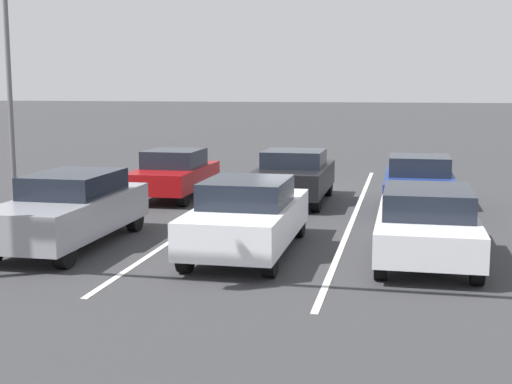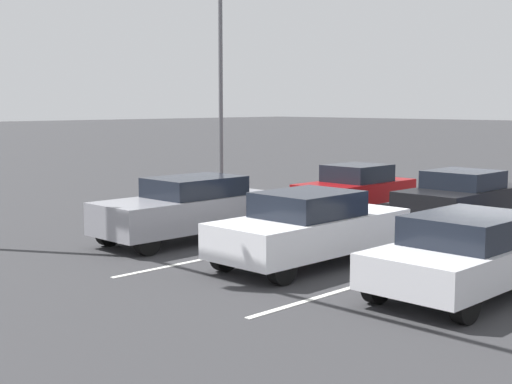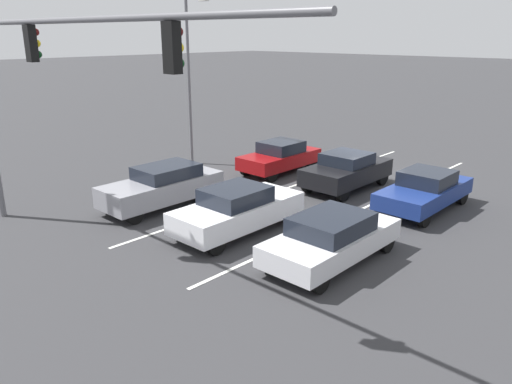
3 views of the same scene
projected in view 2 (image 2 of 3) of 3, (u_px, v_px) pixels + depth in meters
The scene contains 10 objects.
ground_plane at pixel (489, 220), 20.18m from camera, with size 240.00×240.00×0.00m, color #333335.
lane_stripe_left_divider at pixel (507, 241), 17.01m from camera, with size 0.12×17.39×0.01m, color silver.
lane_stripe_center_divider at pixel (380, 223), 19.56m from camera, with size 0.12×17.39×0.01m, color silver.
car_white_midlane_front at pixel (310, 227), 14.57m from camera, with size 1.81×4.52×1.50m.
car_silver_leftlane_front at pixel (471, 252), 12.27m from camera, with size 1.86×4.42×1.40m.
car_gray_rightlane_front at pixel (189, 208), 17.14m from camera, with size 1.76×4.58×1.52m.
car_black_midlane_second at pixel (463, 197), 19.09m from camera, with size 1.90×4.15×1.50m.
car_maroon_rightlane_second at pixel (356, 188), 21.67m from camera, with size 1.76×4.01×1.44m.
traffic_signal_gantry at pixel (29, 0), 12.77m from camera, with size 13.65×0.37×6.80m.
street_lamp_right_shoulder at pixel (224, 68), 22.93m from camera, with size 1.49×0.24×7.77m.
Camera 2 is at (-9.38, 18.79, 3.26)m, focal length 50.00 mm.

